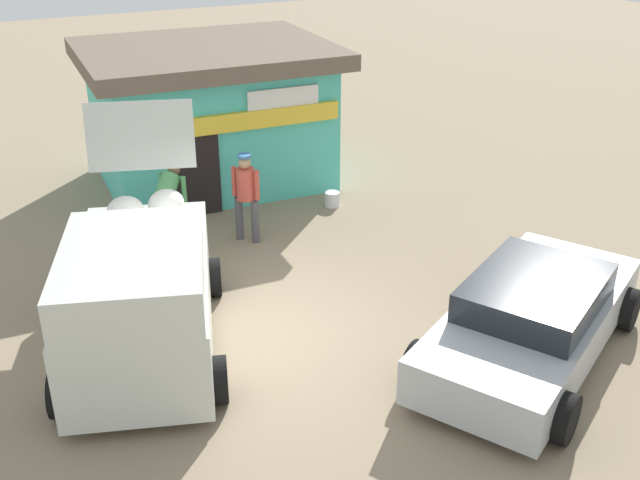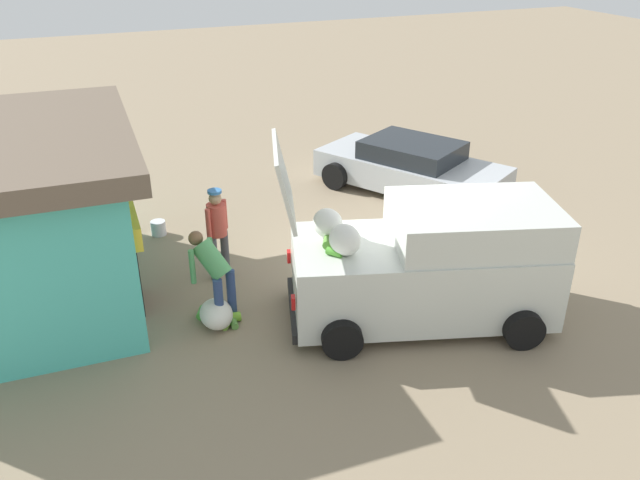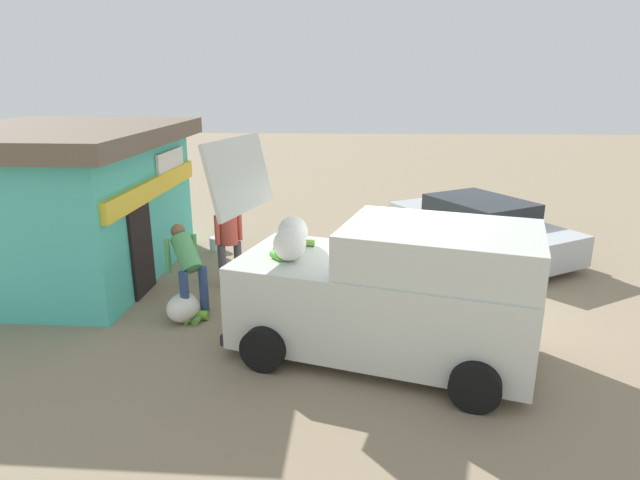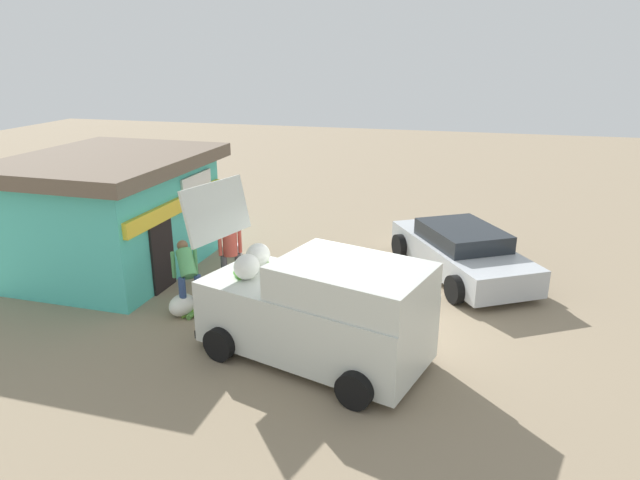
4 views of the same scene
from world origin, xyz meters
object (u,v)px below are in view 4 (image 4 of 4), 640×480
storefront_bar (113,212)px  delivery_van (319,309)px  customer_bending (187,271)px  unloaded_banana_pile (183,306)px  parked_sedan (461,251)px  vendor_standing (230,249)px  paint_bucket (237,250)px

storefront_bar → delivery_van: delivery_van is taller
customer_bending → unloaded_banana_pile: customer_bending is taller
parked_sedan → storefront_bar: bearing=102.3°
storefront_bar → unloaded_banana_pile: storefront_bar is taller
delivery_van → customer_bending: delivery_van is taller
unloaded_banana_pile → parked_sedan: bearing=-55.8°
delivery_van → storefront_bar: bearing=63.9°
storefront_bar → parked_sedan: storefront_bar is taller
parked_sedan → vendor_standing: (-2.30, 5.27, 0.38)m
parked_sedan → paint_bucket: 6.07m
unloaded_banana_pile → storefront_bar: bearing=55.1°
parked_sedan → unloaded_banana_pile: parked_sedan is taller
vendor_standing → paint_bucket: vendor_standing is taller
storefront_bar → customer_bending: storefront_bar is taller
delivery_van → parked_sedan: delivery_van is taller
storefront_bar → unloaded_banana_pile: (-2.01, -2.89, -1.33)m
vendor_standing → unloaded_banana_pile: size_ratio=2.00×
delivery_van → vendor_standing: (2.60, 2.84, -0.01)m
storefront_bar → customer_bending: 3.50m
vendor_standing → paint_bucket: 2.44m
vendor_standing → paint_bucket: (2.16, 0.78, -0.83)m
unloaded_banana_pile → paint_bucket: (3.74, 0.33, -0.05)m
vendor_standing → customer_bending: 1.44m
vendor_standing → customer_bending: size_ratio=1.11×
vendor_standing → unloaded_banana_pile: (-1.59, 0.46, -0.78)m
parked_sedan → unloaded_banana_pile: (-3.88, 5.72, -0.40)m
storefront_bar → delivery_van: (-3.03, -6.19, -0.54)m
parked_sedan → customer_bending: customer_bending is taller
delivery_van → customer_bending: size_ratio=3.08×
storefront_bar → customer_bending: size_ratio=3.47×
unloaded_banana_pile → paint_bucket: size_ratio=2.76×
storefront_bar → unloaded_banana_pile: size_ratio=6.23×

